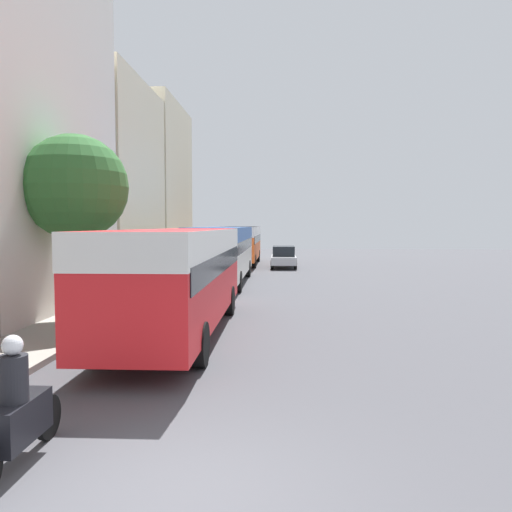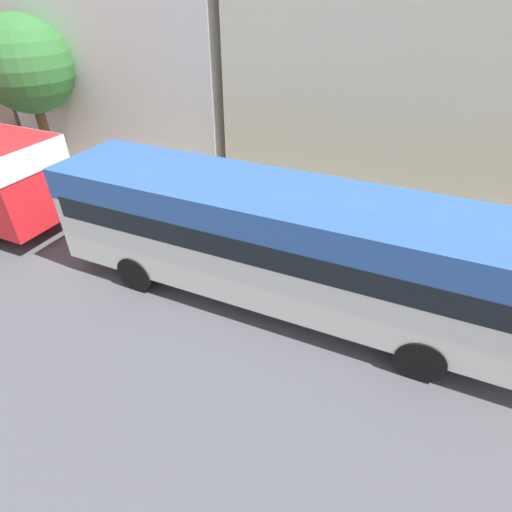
% 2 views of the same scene
% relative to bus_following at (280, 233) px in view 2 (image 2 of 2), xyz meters
% --- Properties ---
extents(building_far_terrace, '(6.60, 9.15, 10.95)m').
position_rel_bus_following_xyz_m(building_far_terrace, '(-7.66, 0.87, 3.52)').
color(building_far_terrace, beige).
rests_on(building_far_terrace, ground_plane).
extents(bus_following, '(2.52, 11.34, 3.01)m').
position_rel_bus_following_xyz_m(bus_following, '(0.00, 0.00, 0.00)').
color(bus_following, silver).
rests_on(bus_following, ground_plane).
extents(street_tree, '(3.27, 3.27, 5.78)m').
position_rel_bus_following_xyz_m(street_tree, '(-3.37, -11.06, 2.31)').
color(street_tree, brown).
rests_on(street_tree, sidewalk).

